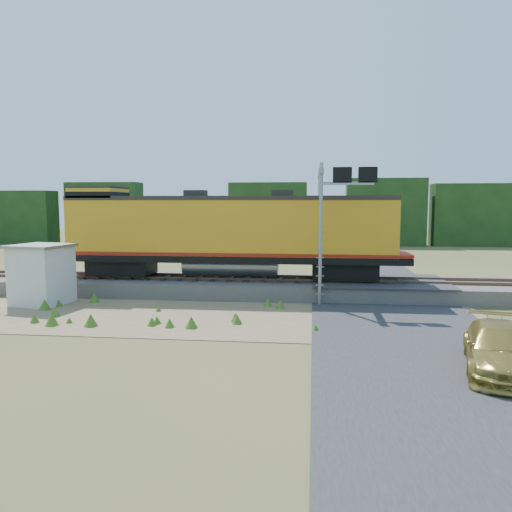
# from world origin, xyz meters

# --- Properties ---
(ground) EXTENTS (140.00, 140.00, 0.00)m
(ground) POSITION_xyz_m (0.00, 0.00, 0.00)
(ground) COLOR #475123
(ground) RESTS_ON ground
(ballast) EXTENTS (70.00, 5.00, 0.80)m
(ballast) POSITION_xyz_m (0.00, 6.00, 0.40)
(ballast) COLOR slate
(ballast) RESTS_ON ground
(rails) EXTENTS (70.00, 1.54, 0.16)m
(rails) POSITION_xyz_m (0.00, 6.00, 0.88)
(rails) COLOR brown
(rails) RESTS_ON ballast
(dirt_shoulder) EXTENTS (26.00, 8.00, 0.03)m
(dirt_shoulder) POSITION_xyz_m (-2.00, 0.50, 0.01)
(dirt_shoulder) COLOR #8C7754
(dirt_shoulder) RESTS_ON ground
(road) EXTENTS (7.00, 66.00, 0.86)m
(road) POSITION_xyz_m (7.00, 0.74, 0.09)
(road) COLOR #38383A
(road) RESTS_ON ground
(tree_line_north) EXTENTS (130.00, 3.00, 6.50)m
(tree_line_north) POSITION_xyz_m (0.00, 38.00, 3.07)
(tree_line_north) COLOR #183312
(tree_line_north) RESTS_ON ground
(weed_clumps) EXTENTS (15.00, 6.20, 0.56)m
(weed_clumps) POSITION_xyz_m (-3.50, 0.10, 0.00)
(weed_clumps) COLOR #436D1F
(weed_clumps) RESTS_ON ground
(locomotive) EXTENTS (18.90, 2.88, 4.88)m
(locomotive) POSITION_xyz_m (-1.23, 6.00, 3.37)
(locomotive) COLOR black
(locomotive) RESTS_ON rails
(shed) EXTENTS (2.87, 2.87, 2.94)m
(shed) POSITION_xyz_m (-9.59, 2.02, 1.49)
(shed) COLOR silver
(shed) RESTS_ON ground
(signal_gantry) EXTENTS (2.71, 6.20, 6.83)m
(signal_gantry) POSITION_xyz_m (4.20, 5.34, 5.14)
(signal_gantry) COLOR gray
(signal_gantry) RESTS_ON ground
(car) EXTENTS (3.04, 5.10, 1.38)m
(car) POSITION_xyz_m (9.00, -5.75, 0.69)
(car) COLOR #A58D3D
(car) RESTS_ON ground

